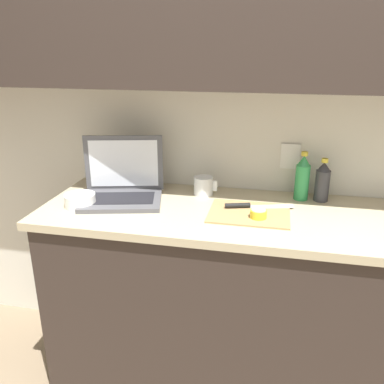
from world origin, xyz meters
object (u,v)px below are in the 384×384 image
at_px(bottle_oil_tall, 302,178).
at_px(bowl_white, 80,201).
at_px(measuring_cup, 204,186).
at_px(cutting_board, 249,213).
at_px(laptop, 123,185).
at_px(bottle_green_soda, 322,182).
at_px(knife, 247,206).
at_px(lemon_half_cut, 258,214).

height_order(bottle_oil_tall, bowl_white, bottle_oil_tall).
distance_m(measuring_cup, bowl_white, 0.57).
relative_size(cutting_board, bowl_white, 2.50).
height_order(laptop, bottle_green_soda, laptop).
height_order(knife, bottle_green_soda, bottle_green_soda).
xyz_separation_m(laptop, bowl_white, (-0.15, -0.14, -0.04)).
relative_size(cutting_board, measuring_cup, 3.02).
bearing_deg(bowl_white, measuring_cup, 27.88).
bearing_deg(knife, bottle_oil_tall, 21.32).
height_order(cutting_board, bowl_white, bowl_white).
bearing_deg(knife, bowl_white, 173.61).
distance_m(lemon_half_cut, bottle_oil_tall, 0.34).
bearing_deg(bowl_white, lemon_half_cut, 1.64).
relative_size(measuring_cup, bowl_white, 0.83).
distance_m(bottle_green_soda, bottle_oil_tall, 0.09).
xyz_separation_m(lemon_half_cut, measuring_cup, (-0.27, 0.25, 0.02)).
xyz_separation_m(bottle_green_soda, bowl_white, (-1.05, -0.30, -0.06)).
xyz_separation_m(laptop, lemon_half_cut, (0.63, -0.12, -0.04)).
relative_size(knife, bottle_oil_tall, 1.32).
xyz_separation_m(laptop, cutting_board, (0.59, -0.07, -0.06)).
xyz_separation_m(cutting_board, bottle_green_soda, (0.31, 0.23, 0.09)).
height_order(bottle_oil_tall, measuring_cup, bottle_oil_tall).
bearing_deg(measuring_cup, cutting_board, -40.08).
height_order(knife, bowl_white, bowl_white).
height_order(cutting_board, measuring_cup, measuring_cup).
relative_size(cutting_board, lemon_half_cut, 5.00).
bearing_deg(bottle_oil_tall, knife, -142.62).
bearing_deg(bowl_white, bottle_green_soda, 16.04).
bearing_deg(cutting_board, measuring_cup, 139.92).
bearing_deg(laptop, knife, -15.56).
bearing_deg(knife, cutting_board, -92.36).
bearing_deg(bottle_oil_tall, bottle_green_soda, 0.00).
distance_m(knife, lemon_half_cut, 0.12).
distance_m(knife, measuring_cup, 0.27).
height_order(lemon_half_cut, bottle_oil_tall, bottle_oil_tall).
bearing_deg(laptop, bottle_oil_tall, -2.62).
distance_m(laptop, bottle_oil_tall, 0.83).
bearing_deg(knife, measuring_cup, 130.85).
bearing_deg(knife, laptop, 162.09).
bearing_deg(bottle_oil_tall, bowl_white, -162.55).
distance_m(knife, bottle_oil_tall, 0.31).
bearing_deg(bottle_green_soda, knife, -151.13).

